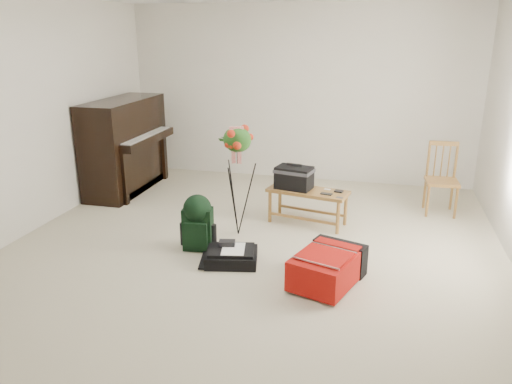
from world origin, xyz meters
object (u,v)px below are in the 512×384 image
(black_duffel, at_px, (232,256))
(green_backpack, at_px, (198,220))
(red_suitcase, at_px, (328,265))
(bench, at_px, (298,182))
(dining_chair, at_px, (442,179))
(piano, at_px, (126,147))
(flower_stand, at_px, (238,182))

(black_duffel, distance_m, green_backpack, 0.53)
(red_suitcase, xyz_separation_m, green_backpack, (-1.35, 0.36, 0.16))
(bench, bearing_deg, green_backpack, -119.68)
(dining_chair, relative_size, red_suitcase, 1.04)
(dining_chair, distance_m, green_backpack, 3.03)
(piano, distance_m, green_backpack, 2.36)
(bench, relative_size, flower_stand, 0.78)
(red_suitcase, xyz_separation_m, black_duffel, (-0.93, 0.14, -0.08))
(bench, distance_m, flower_stand, 0.76)
(black_duffel, xyz_separation_m, green_backpack, (-0.42, 0.22, 0.25))
(black_duffel, bearing_deg, dining_chair, 31.86)
(black_duffel, height_order, flower_stand, flower_stand)
(green_backpack, bearing_deg, piano, 128.38)
(black_duffel, height_order, green_backpack, green_backpack)
(piano, distance_m, flower_stand, 2.27)
(green_backpack, xyz_separation_m, flower_stand, (0.28, 0.48, 0.28))
(bench, bearing_deg, dining_chair, 37.48)
(piano, xyz_separation_m, flower_stand, (1.94, -1.18, -0.00))
(red_suitcase, distance_m, black_duffel, 0.95)
(dining_chair, bearing_deg, flower_stand, -152.55)
(black_duffel, relative_size, green_backpack, 0.95)
(bench, distance_m, green_backpack, 1.30)
(green_backpack, bearing_deg, flower_stand, 52.88)
(green_backpack, bearing_deg, dining_chair, 28.53)
(bench, bearing_deg, black_duffel, -98.28)
(flower_stand, bearing_deg, black_duffel, -95.34)
(green_backpack, distance_m, flower_stand, 0.62)
(piano, relative_size, black_duffel, 2.71)
(piano, height_order, black_duffel, piano)
(piano, xyz_separation_m, green_backpack, (1.65, -1.66, -0.28))
(red_suitcase, bearing_deg, bench, 129.38)
(dining_chair, distance_m, black_duffel, 2.86)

